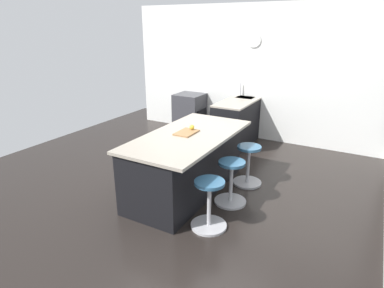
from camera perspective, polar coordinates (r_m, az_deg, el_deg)
ground_plane at (r=5.12m, az=-0.58°, el=-6.66°), size 7.12×7.12×0.00m
interior_partition_left at (r=7.04m, az=10.41°, el=12.12°), size 0.15×5.48×2.74m
sink_cabinet at (r=6.92m, az=8.71°, el=4.33°), size 1.81×0.60×1.18m
oven_range at (r=7.43m, az=-0.38°, el=5.50°), size 0.60×0.61×0.87m
kitchen_island at (r=4.68m, az=-1.04°, el=-3.30°), size 2.10×1.06×0.88m
stool_by_window at (r=5.03m, az=9.82°, el=-3.85°), size 0.44×0.44×0.62m
stool_middle at (r=4.47m, az=6.86°, el=-6.90°), size 0.44×0.44×0.62m
stool_near_camera at (r=3.94m, az=3.01°, el=-10.76°), size 0.44×0.44×0.62m
cutting_board at (r=4.56m, az=-0.98°, el=2.03°), size 0.36×0.24×0.02m
apple_yellow at (r=4.64m, az=-0.02°, el=2.97°), size 0.07×0.07×0.07m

